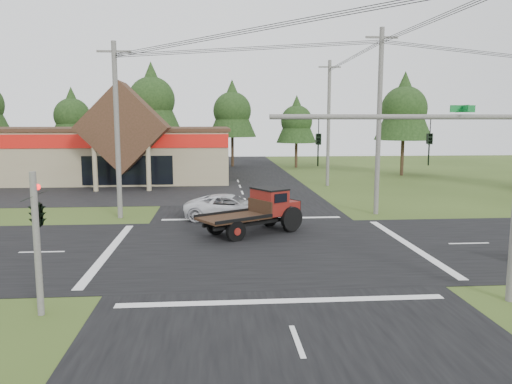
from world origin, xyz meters
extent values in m
plane|color=#354A1A|center=(0.00, 0.00, 0.00)|extent=(120.00, 120.00, 0.00)
cube|color=black|center=(0.00, 0.00, 0.01)|extent=(12.00, 120.00, 0.02)
cube|color=black|center=(0.00, 0.00, 0.01)|extent=(120.00, 12.00, 0.02)
cube|color=black|center=(-14.00, 19.00, 0.01)|extent=(28.00, 14.00, 0.02)
cube|color=gray|center=(-16.00, 30.00, 2.50)|extent=(30.00, 15.00, 5.00)
cube|color=#372716|center=(-16.00, 30.00, 5.05)|extent=(30.40, 15.40, 0.30)
cube|color=#B0130D|center=(-16.00, 22.45, 4.10)|extent=(30.00, 0.12, 1.20)
cube|color=#372716|center=(-10.00, 21.50, 5.30)|extent=(7.78, 4.00, 7.78)
cylinder|color=gray|center=(-12.20, 19.80, 2.00)|extent=(0.40, 0.40, 4.00)
cylinder|color=gray|center=(-7.80, 19.80, 2.00)|extent=(0.40, 0.40, 4.00)
cube|color=black|center=(-10.00, 22.48, 1.50)|extent=(8.00, 0.08, 2.60)
cylinder|color=#595651|center=(3.50, -7.50, 6.00)|extent=(8.00, 0.16, 0.16)
imported|color=black|center=(4.50, -7.50, 5.00)|extent=(0.16, 0.20, 1.00)
imported|color=black|center=(1.00, -7.50, 5.00)|extent=(0.16, 0.20, 1.00)
cube|color=#0C6626|center=(5.50, -7.50, 6.25)|extent=(0.80, 0.04, 0.22)
cylinder|color=#595651|center=(-7.50, -7.50, 2.20)|extent=(0.20, 0.20, 4.40)
imported|color=black|center=(-7.50, -7.30, 3.70)|extent=(0.53, 2.48, 1.00)
sphere|color=#FF0C0C|center=(-7.50, -7.15, 3.90)|extent=(0.18, 0.18, 0.18)
cylinder|color=#595651|center=(-8.00, 8.00, 5.25)|extent=(0.30, 0.30, 10.50)
cube|color=#595651|center=(-8.00, 8.00, 9.90)|extent=(2.00, 0.12, 0.12)
cylinder|color=#595651|center=(8.00, 8.00, 5.75)|extent=(0.30, 0.30, 11.50)
cube|color=#595651|center=(8.00, 8.00, 10.90)|extent=(2.00, 0.12, 0.12)
cylinder|color=#595651|center=(8.00, 22.00, 5.60)|extent=(0.30, 0.30, 11.20)
cube|color=#595651|center=(8.00, 22.00, 10.60)|extent=(2.00, 0.12, 0.12)
cylinder|color=#332316|center=(-20.00, 42.00, 1.75)|extent=(0.36, 0.36, 3.50)
cone|color=black|center=(-20.00, 42.00, 6.80)|extent=(5.60, 5.60, 6.60)
sphere|color=black|center=(-20.00, 42.00, 6.50)|extent=(4.40, 4.40, 4.40)
cylinder|color=#332316|center=(-10.00, 41.00, 2.27)|extent=(0.36, 0.36, 4.55)
cone|color=black|center=(-10.00, 41.00, 8.84)|extent=(7.28, 7.28, 8.58)
sphere|color=black|center=(-10.00, 41.00, 8.45)|extent=(5.72, 5.72, 5.72)
cylinder|color=#332316|center=(0.00, 42.00, 1.92)|extent=(0.36, 0.36, 3.85)
cone|color=black|center=(0.00, 42.00, 7.48)|extent=(6.16, 6.16, 7.26)
sphere|color=black|center=(0.00, 42.00, 7.15)|extent=(4.84, 4.84, 4.84)
cylinder|color=#332316|center=(8.00, 40.00, 1.57)|extent=(0.36, 0.36, 3.15)
cone|color=black|center=(8.00, 40.00, 6.12)|extent=(5.04, 5.04, 5.94)
sphere|color=black|center=(8.00, 40.00, 5.85)|extent=(3.96, 3.96, 3.96)
cylinder|color=#332316|center=(18.00, 30.00, 1.92)|extent=(0.36, 0.36, 3.85)
cone|color=black|center=(18.00, 30.00, 7.48)|extent=(6.16, 6.16, 7.26)
sphere|color=black|center=(18.00, 30.00, 7.15)|extent=(4.84, 4.84, 4.84)
imported|color=silver|center=(-1.29, 6.89, 0.75)|extent=(5.79, 3.44, 1.51)
camera|label=1|loc=(-2.11, -22.54, 5.88)|focal=35.00mm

